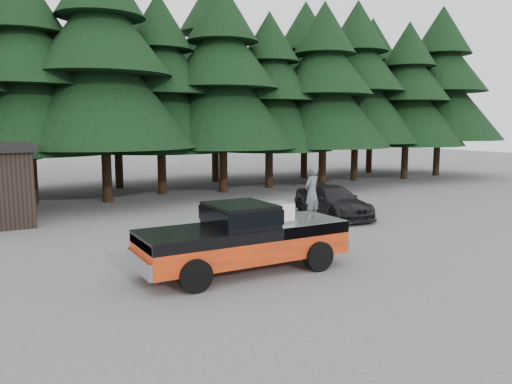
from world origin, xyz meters
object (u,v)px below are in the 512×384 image
parked_car (333,201)px  air_compressor (278,213)px  pickup_truck (243,248)px  man_on_bed (312,192)px

parked_car → air_compressor: bearing=-132.8°
air_compressor → parked_car: (6.30, 5.55, -0.90)m
pickup_truck → air_compressor: size_ratio=8.10×
man_on_bed → parked_car: (5.20, 5.64, -1.43)m
man_on_bed → air_compressor: bearing=-25.5°
man_on_bed → parked_car: 7.80m
air_compressor → man_on_bed: size_ratio=0.47×
pickup_truck → air_compressor: bearing=-8.6°
pickup_truck → parked_car: (7.32, 5.39, 0.01)m
parked_car → pickup_truck: bearing=-137.8°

